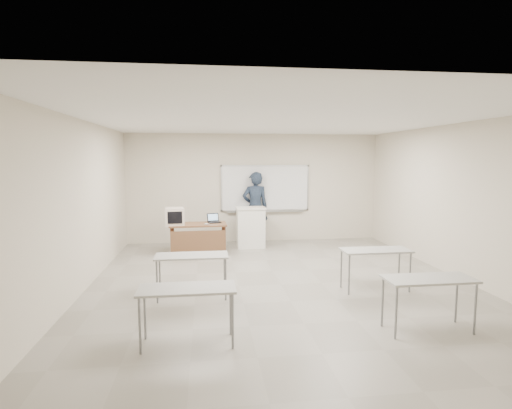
{
  "coord_description": "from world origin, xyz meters",
  "views": [
    {
      "loc": [
        -1.35,
        -7.06,
        2.31
      ],
      "look_at": [
        -0.18,
        2.2,
        1.24
      ],
      "focal_mm": 28.0,
      "sensor_mm": 36.0,
      "label": 1
    }
  ],
  "objects": [
    {
      "name": "whiteboard",
      "position": [
        0.3,
        3.97,
        1.48
      ],
      "size": [
        2.48,
        0.1,
        1.31
      ],
      "color": "white",
      "rests_on": "floor"
    },
    {
      "name": "instructor_desk",
      "position": [
        -1.55,
        2.49,
        0.53
      ],
      "size": [
        1.36,
        0.68,
        0.75
      ],
      "rotation": [
        0.0,
        0.0,
        0.03
      ],
      "color": "brown",
      "rests_on": "floor"
    },
    {
      "name": "crt_monitor",
      "position": [
        -2.1,
        2.55,
        0.95
      ],
      "size": [
        0.44,
        0.49,
        0.42
      ],
      "rotation": [
        0.0,
        0.0,
        0.09
      ],
      "color": "beige",
      "rests_on": "instructor_desk"
    },
    {
      "name": "mouse",
      "position": [
        -1.35,
        2.4,
        0.77
      ],
      "size": [
        0.11,
        0.07,
        0.04
      ],
      "primitive_type": "ellipsoid",
      "rotation": [
        0.0,
        0.0,
        -0.04
      ],
      "color": "#A5A8AC",
      "rests_on": "instructor_desk"
    },
    {
      "name": "floor",
      "position": [
        0.0,
        0.0,
        -0.01
      ],
      "size": [
        7.0,
        8.0,
        0.01
      ],
      "primitive_type": "cube",
      "color": "gray",
      "rests_on": "ground"
    },
    {
      "name": "student_desks",
      "position": [
        -0.0,
        -1.35,
        0.67
      ],
      "size": [
        4.4,
        2.2,
        0.73
      ],
      "color": "#AEAEA8",
      "rests_on": "floor"
    },
    {
      "name": "keyboard",
      "position": [
        -0.05,
        3.08,
        1.07
      ],
      "size": [
        0.45,
        0.27,
        0.02
      ],
      "primitive_type": "cube",
      "rotation": [
        0.0,
        0.0,
        -0.31
      ],
      "color": "beige",
      "rests_on": "podium"
    },
    {
      "name": "podium",
      "position": [
        -0.2,
        3.2,
        0.53
      ],
      "size": [
        0.75,
        0.55,
        1.06
      ],
      "rotation": [
        0.0,
        0.0,
        0.01
      ],
      "color": "white",
      "rests_on": "floor"
    },
    {
      "name": "laptop",
      "position": [
        -1.15,
        2.75,
        0.8
      ],
      "size": [
        0.29,
        0.27,
        0.22
      ],
      "rotation": [
        0.0,
        0.0,
        0.28
      ],
      "color": "black",
      "rests_on": "instructor_desk"
    },
    {
      "name": "presenter",
      "position": [
        -0.0,
        3.84,
        0.98
      ],
      "size": [
        0.75,
        0.53,
        1.96
      ],
      "primitive_type": "imported",
      "rotation": [
        0.0,
        0.0,
        3.23
      ],
      "color": "black",
      "rests_on": "floor"
    }
  ]
}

